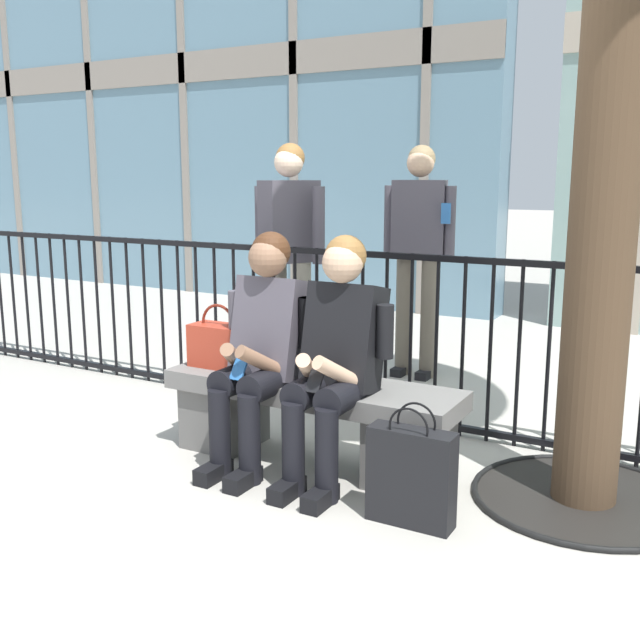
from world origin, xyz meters
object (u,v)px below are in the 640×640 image
Objects in this scene: stone_bench at (311,413)px; bystander_at_railing at (289,247)px; handbag_on_bench at (219,344)px; seated_person_companion at (336,352)px; shopping_bag at (411,476)px; seated_person_with_phone at (262,343)px; bystander_further_back at (419,243)px.

bystander_at_railing reaches higher than stone_bench.
stone_bench is 4.54× the size of handbag_on_bench.
stone_bench is 1.32× the size of seated_person_companion.
stone_bench is 0.83m from shopping_bag.
handbag_on_bench is at bearing -77.29° from bystander_at_railing.
seated_person_with_phone is 2.05m from bystander_further_back.
shopping_bag is (0.73, -0.39, -0.05)m from stone_bench.
bystander_further_back is at bearing 47.41° from bystander_at_railing.
seated_person_companion is 0.71× the size of bystander_further_back.
seated_person_companion is at bearing -8.48° from handbag_on_bench.
stone_bench is 2.97× the size of shopping_bag.
bystander_at_railing is (-0.27, 1.18, 0.43)m from handbag_on_bench.
seated_person_with_phone is at bearing -149.18° from stone_bench.
stone_bench is at bearing -84.66° from bystander_further_back.
bystander_at_railing is at bearing 102.71° from handbag_on_bench.
bystander_at_railing is at bearing -132.59° from bystander_further_back.
stone_bench is 0.45m from seated_person_companion.
seated_person_companion is (0.43, 0.00, 0.00)m from seated_person_with_phone.
seated_person_with_phone is 0.43m from seated_person_companion.
seated_person_companion reaches higher than stone_bench.
seated_person_companion is 1.71m from bystander_at_railing.
bystander_at_railing is at bearing 129.34° from seated_person_companion.
shopping_bag reaches higher than stone_bench.
shopping_bag is 2.58m from bystander_further_back.
handbag_on_bench reaches higher than shopping_bag.
shopping_bag is at bearing -68.38° from bystander_further_back.
seated_person_companion is 0.71× the size of bystander_at_railing.
seated_person_with_phone is 0.71× the size of bystander_further_back.
bystander_at_railing is 0.99m from bystander_further_back.
shopping_bag is at bearing -44.73° from bystander_at_railing.
seated_person_with_phone is 0.71× the size of bystander_at_railing.
handbag_on_bench is 1.41m from shopping_bag.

